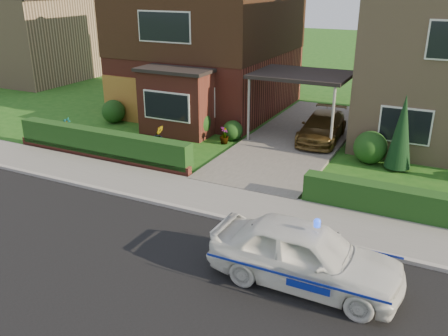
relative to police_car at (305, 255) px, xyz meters
The scene contains 22 objects.
ground 3.59m from the police_car, 160.08° to the right, with size 120.00×120.00×0.00m, color #1D5416.
road 3.59m from the police_car, 160.08° to the right, with size 60.00×6.00×0.02m, color black.
kerb 3.85m from the police_car, 150.81° to the left, with size 60.00×0.16×0.12m, color #9E9993.
sidewalk 4.45m from the police_car, 138.79° to the left, with size 60.00×2.00×0.10m, color slate.
driveway 10.37m from the police_car, 108.67° to the left, with size 3.80×12.00×0.12m, color #666059.
house_left 15.93m from the police_car, 125.60° to the left, with size 7.50×9.53×7.25m.
carport_link 10.48m from the police_car, 108.75° to the left, with size 3.80×3.00×2.77m.
garage_door 14.51m from the police_car, 142.84° to the left, with size 2.20×0.10×2.10m, color #91571F.
dwarf_wall 10.01m from the police_car, 155.77° to the left, with size 7.70×0.25×0.36m, color maroon.
hedge_left 10.08m from the police_car, 154.99° to the left, with size 7.50×0.55×0.90m, color #103313.
hedge_right 4.89m from the police_car, 59.05° to the left, with size 7.50×0.55×0.80m, color #103313.
shrub_left_far 14.44m from the police_car, 144.90° to the left, with size 1.08×1.08×1.08m, color #103313.
shrub_left_mid 10.91m from the police_car, 132.07° to the left, with size 1.32×1.32×1.32m, color #103313.
shrub_left_near 10.16m from the police_car, 124.21° to the left, with size 0.84×0.84×0.84m, color #103313.
shrub_right_near 8.20m from the police_car, 90.78° to the left, with size 1.20×1.20×1.20m, color #103313.
conifer_a 8.07m from the police_car, 83.66° to the left, with size 0.90×0.90×2.60m, color black.
neighbour_left 27.68m from the police_car, 147.59° to the left, with size 6.50×7.00×5.20m, color tan.
police_car is the anchor object (origin of this frame).
driveway_car 10.02m from the police_car, 103.34° to the left, with size 1.53×3.76×1.09m, color brown.
potted_plant_a 13.62m from the police_car, 154.75° to the left, with size 0.40×0.27×0.77m, color gray.
potted_plant_b 10.37m from the police_car, 141.44° to the left, with size 0.36×0.45×0.82m, color gray.
potted_plant_c 9.73m from the police_car, 126.69° to the left, with size 0.39×0.39×0.69m, color gray.
Camera 1 is at (5.65, -7.44, 6.20)m, focal length 38.00 mm.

